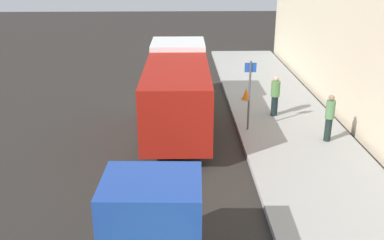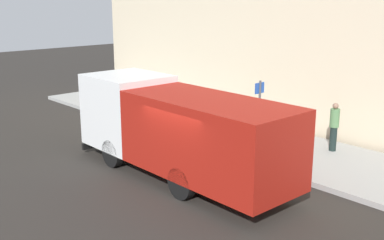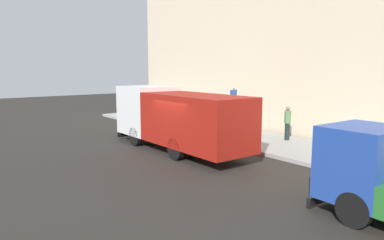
% 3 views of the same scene
% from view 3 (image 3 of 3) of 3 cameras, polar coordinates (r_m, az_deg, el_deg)
% --- Properties ---
extents(ground, '(80.00, 80.00, 0.00)m').
position_cam_3_polar(ground, '(15.69, -1.88, -5.98)').
color(ground, '#292522').
extents(sidewalk, '(4.23, 30.00, 0.17)m').
position_cam_3_polar(sidewalk, '(19.07, 10.63, -3.30)').
color(sidewalk, '#9B9C98').
rests_on(sidewalk, ground).
extents(building_facade, '(0.50, 30.00, 12.27)m').
position_cam_3_polar(building_facade, '(20.87, 15.99, 14.21)').
color(building_facade, beige).
rests_on(building_facade, ground).
extents(large_utility_truck, '(2.49, 8.34, 2.96)m').
position_cam_3_polar(large_utility_truck, '(16.63, -2.46, 0.51)').
color(large_utility_truck, white).
rests_on(large_utility_truck, ground).
extents(pedestrian_walking, '(0.51, 0.51, 1.73)m').
position_cam_3_polar(pedestrian_walking, '(19.78, 6.28, 0.14)').
color(pedestrian_walking, black).
rests_on(pedestrian_walking, sidewalk).
extents(pedestrian_standing, '(0.47, 0.47, 1.76)m').
position_cam_3_polar(pedestrian_standing, '(19.01, 15.19, -0.34)').
color(pedestrian_standing, black).
rests_on(pedestrian_standing, sidewalk).
extents(traffic_cone_orange, '(0.39, 0.39, 0.56)m').
position_cam_3_polar(traffic_cone_orange, '(20.92, 0.33, -1.11)').
color(traffic_cone_orange, orange).
rests_on(traffic_cone_orange, sidewalk).
extents(street_sign_post, '(0.44, 0.08, 2.74)m').
position_cam_3_polar(street_sign_post, '(17.63, 6.73, 1.43)').
color(street_sign_post, '#4C5156').
rests_on(street_sign_post, sidewalk).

